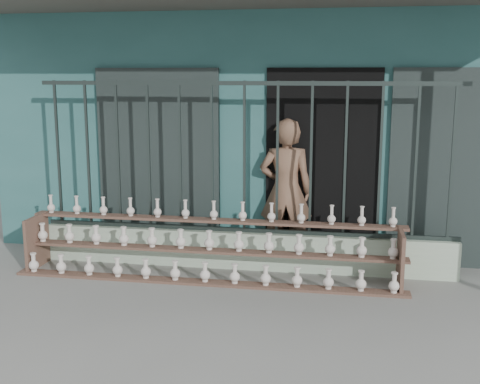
# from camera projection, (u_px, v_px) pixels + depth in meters

# --- Properties ---
(ground) EXTENTS (60.00, 60.00, 0.00)m
(ground) POSITION_uv_depth(u_px,v_px,m) (223.00, 307.00, 6.09)
(ground) COLOR slate
(workshop_building) EXTENTS (7.40, 6.60, 3.21)m
(workshop_building) POSITION_uv_depth(u_px,v_px,m) (274.00, 118.00, 9.86)
(workshop_building) COLOR #2C5E5C
(workshop_building) RESTS_ON ground
(parapet_wall) EXTENTS (5.00, 0.20, 0.45)m
(parapet_wall) POSITION_uv_depth(u_px,v_px,m) (244.00, 250.00, 7.30)
(parapet_wall) COLOR #ADC3A7
(parapet_wall) RESTS_ON ground
(security_fence) EXTENTS (5.00, 0.04, 1.80)m
(security_fence) POSITION_uv_depth(u_px,v_px,m) (244.00, 158.00, 7.08)
(security_fence) COLOR #283330
(security_fence) RESTS_ON parapet_wall
(shelf_rack) EXTENTS (4.50, 0.68, 0.85)m
(shelf_rack) POSITION_uv_depth(u_px,v_px,m) (209.00, 247.00, 6.93)
(shelf_rack) COLOR brown
(shelf_rack) RESTS_ON ground
(elderly_woman) EXTENTS (0.69, 0.48, 1.80)m
(elderly_woman) POSITION_uv_depth(u_px,v_px,m) (286.00, 191.00, 7.46)
(elderly_woman) COLOR brown
(elderly_woman) RESTS_ON ground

